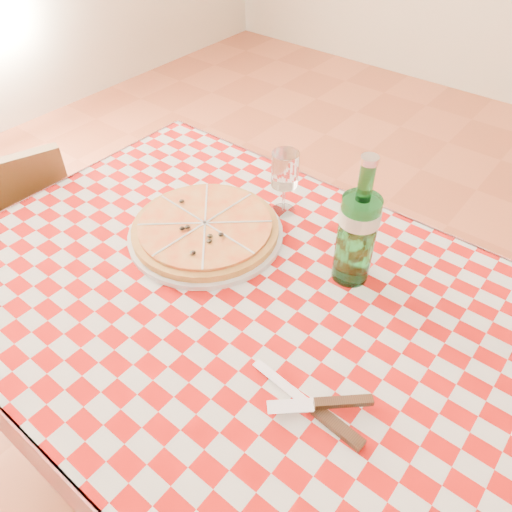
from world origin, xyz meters
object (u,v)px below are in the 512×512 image
at_px(chair_far, 19,249).
at_px(wine_glass, 284,184).
at_px(dining_table, 246,328).
at_px(pizza_plate, 205,228).
at_px(water_bottle, 359,222).

relative_size(chair_far, wine_glass, 5.08).
distance_m(dining_table, pizza_plate, 0.25).
bearing_deg(water_bottle, wine_glass, 159.45).
xyz_separation_m(chair_far, water_bottle, (0.98, 0.27, 0.43)).
xyz_separation_m(pizza_plate, water_bottle, (0.33, 0.10, 0.12)).
bearing_deg(dining_table, water_bottle, 55.18).
bearing_deg(water_bottle, dining_table, -124.82).
bearing_deg(water_bottle, chair_far, -164.32).
relative_size(chair_far, pizza_plate, 2.31).
height_order(chair_far, wine_glass, wine_glass).
relative_size(dining_table, water_bottle, 4.15).
xyz_separation_m(chair_far, pizza_plate, (0.65, 0.18, 0.31)).
xyz_separation_m(pizza_plate, wine_glass, (0.08, 0.19, 0.06)).
bearing_deg(wine_glass, chair_far, -153.58).
bearing_deg(wine_glass, water_bottle, -20.55).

